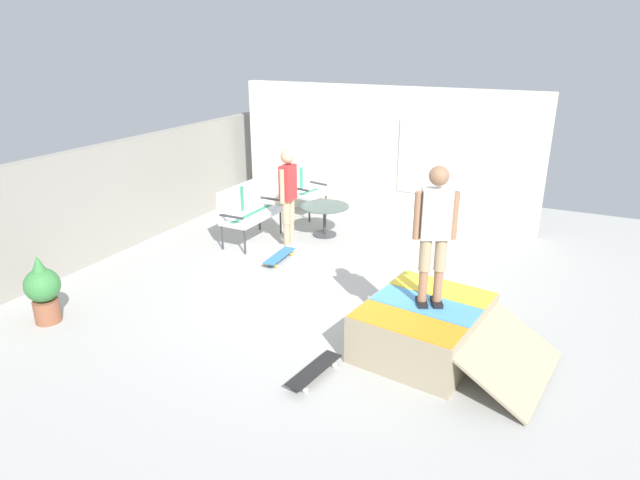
# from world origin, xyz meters

# --- Properties ---
(ground_plane) EXTENTS (12.00, 12.00, 0.10)m
(ground_plane) POSITION_xyz_m (0.00, 0.00, -0.05)
(ground_plane) COLOR #A8A8A3
(back_wall_cinderblock) EXTENTS (9.00, 0.20, 1.85)m
(back_wall_cinderblock) POSITION_xyz_m (0.00, 4.00, 0.92)
(back_wall_cinderblock) COLOR gray
(back_wall_cinderblock) RESTS_ON ground_plane
(house_facade) EXTENTS (0.23, 6.00, 2.61)m
(house_facade) POSITION_xyz_m (3.80, 0.49, 1.31)
(house_facade) COLOR silver
(house_facade) RESTS_ON ground_plane
(skate_ramp) EXTENTS (1.78, 2.23, 0.60)m
(skate_ramp) POSITION_xyz_m (-0.69, -1.68, 0.30)
(skate_ramp) COLOR tan
(skate_ramp) RESTS_ON ground_plane
(patio_bench) EXTENTS (1.26, 0.58, 1.02)m
(patio_bench) POSITION_xyz_m (1.53, 2.24, 0.62)
(patio_bench) COLOR #38383D
(patio_bench) RESTS_ON ground_plane
(patio_chair_near_house) EXTENTS (0.72, 0.67, 1.02)m
(patio_chair_near_house) POSITION_xyz_m (3.29, 1.99, 0.61)
(patio_chair_near_house) COLOR #38383D
(patio_chair_near_house) RESTS_ON ground_plane
(patio_table) EXTENTS (0.90, 0.90, 0.57)m
(patio_table) POSITION_xyz_m (2.37, 1.09, 0.40)
(patio_table) COLOR #38383D
(patio_table) RESTS_ON ground_plane
(person_watching) EXTENTS (0.48, 0.24, 1.72)m
(person_watching) POSITION_xyz_m (1.56, 1.40, 1.01)
(person_watching) COLOR silver
(person_watching) RESTS_ON ground_plane
(person_skater) EXTENTS (0.34, 0.44, 1.61)m
(person_skater) POSITION_xyz_m (-0.68, -1.68, 1.53)
(person_skater) COLOR black
(person_skater) RESTS_ON skate_ramp
(skateboard_by_bench) EXTENTS (0.81, 0.24, 0.10)m
(skateboard_by_bench) POSITION_xyz_m (0.92, 1.23, 0.08)
(skateboard_by_bench) COLOR #3372B2
(skateboard_by_bench) RESTS_ON ground_plane
(skateboard_spare) EXTENTS (0.82, 0.31, 0.10)m
(skateboard_spare) POSITION_xyz_m (-1.76, -0.75, 0.08)
(skateboard_spare) COLOR black
(skateboard_spare) RESTS_ON ground_plane
(potted_plant) EXTENTS (0.44, 0.44, 0.92)m
(potted_plant) POSITION_xyz_m (-2.16, 2.91, 0.47)
(potted_plant) COLOR brown
(potted_plant) RESTS_ON ground_plane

